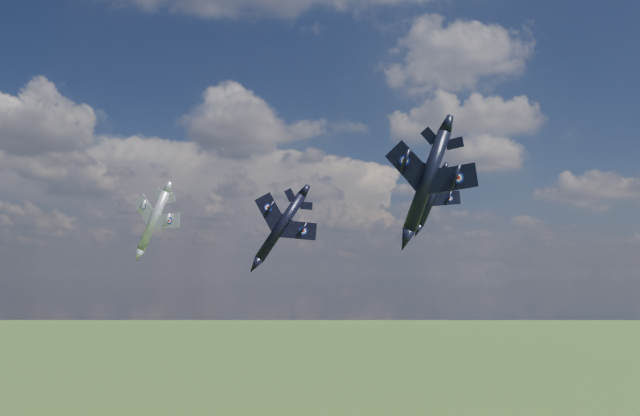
# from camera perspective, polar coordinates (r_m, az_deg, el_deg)

# --- Properties ---
(jet_lead_navy) EXTENTS (12.13, 15.68, 8.17)m
(jet_lead_navy) POSITION_cam_1_polar(r_m,az_deg,el_deg) (85.59, -3.62, -1.73)
(jet_lead_navy) COLOR black
(jet_right_navy) EXTENTS (14.95, 17.41, 6.68)m
(jet_right_navy) POSITION_cam_1_polar(r_m,az_deg,el_deg) (64.78, 9.75, 2.45)
(jet_right_navy) COLOR black
(jet_high_navy) EXTENTS (11.79, 15.62, 7.33)m
(jet_high_navy) POSITION_cam_1_polar(r_m,az_deg,el_deg) (117.90, 10.16, 0.88)
(jet_high_navy) COLOR black
(jet_left_silver) EXTENTS (13.74, 16.26, 7.01)m
(jet_left_silver) POSITION_cam_1_polar(r_m,az_deg,el_deg) (102.06, -14.97, -1.12)
(jet_left_silver) COLOR #A8AAB3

